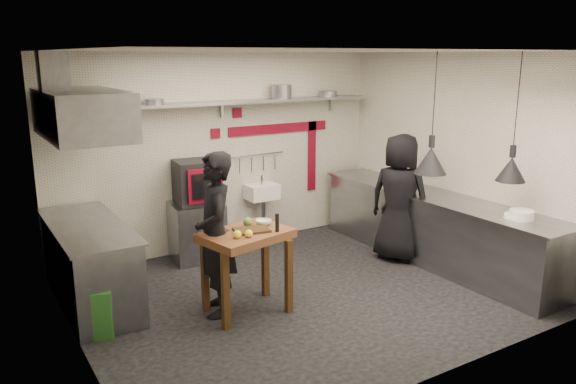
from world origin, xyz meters
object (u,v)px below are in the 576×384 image
prep_table (247,272)px  chef_right (399,198)px  combi_oven (196,182)px  chef_left (215,235)px  green_bin (96,312)px  oven_stand (197,231)px

prep_table → chef_right: (2.53, 0.36, 0.41)m
combi_oven → chef_left: (-0.50, -1.70, -0.20)m
combi_oven → prep_table: (-0.21, -1.85, -0.63)m
combi_oven → green_bin: (-1.75, -1.53, -0.84)m
combi_oven → chef_right: 2.77m
chef_left → prep_table: bearing=80.2°
green_bin → chef_left: (1.25, -0.17, 0.64)m
oven_stand → chef_left: size_ratio=0.45×
green_bin → chef_right: chef_right is taller
green_bin → chef_right: size_ratio=0.29×
oven_stand → combi_oven: 0.69m
oven_stand → combi_oven: size_ratio=1.38×
prep_table → chef_right: 2.59m
oven_stand → prep_table: size_ratio=0.87×
chef_left → chef_right: chef_left is taller
green_bin → combi_oven: bearing=41.2°
combi_oven → oven_stand: bearing=-129.9°
prep_table → green_bin: bearing=155.8°
chef_left → chef_right: (2.83, 0.21, -0.02)m
green_bin → prep_table: (1.54, -0.32, 0.21)m
oven_stand → green_bin: (-1.72, -1.50, -0.15)m
prep_table → chef_left: (-0.29, 0.15, 0.43)m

